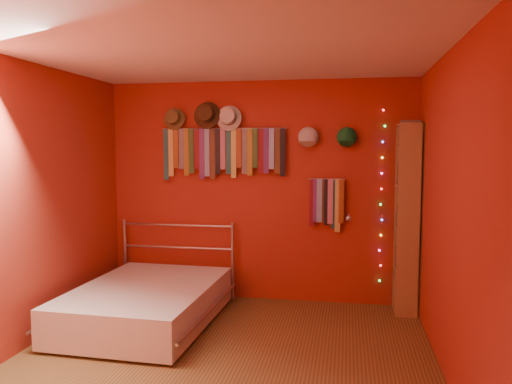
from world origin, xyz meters
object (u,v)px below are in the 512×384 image
Objects in this scene: bed at (146,303)px; tie_rack at (222,150)px; bookshelf at (411,218)px; reading_lamp at (348,218)px.

tie_rack is at bearing 63.09° from bed.
bookshelf reaches higher than tie_rack.
bookshelf is at bearing -0.36° from reading_lamp.
bookshelf is 2.85m from bed.
bed is at bearing -157.19° from reading_lamp.
tie_rack is 0.72× the size of bookshelf.
bed is (-1.96, -0.83, -0.79)m from reading_lamp.
reading_lamp is at bearing -6.05° from tie_rack.
tie_rack is 2.19m from bookshelf.
reading_lamp is 2.27m from bed.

